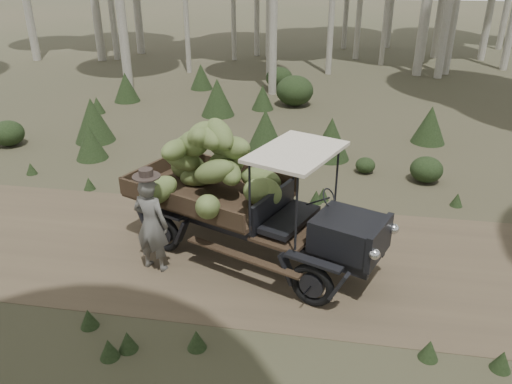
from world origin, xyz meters
TOP-DOWN VIEW (x-y plane):
  - ground at (0.00, 0.00)m, footprint 120.00×120.00m
  - dirt_track at (0.00, 0.00)m, footprint 70.00×4.00m
  - banana_truck at (1.06, 0.24)m, footprint 4.89×3.21m
  - farmer at (-0.14, -0.68)m, footprint 0.70×0.54m
  - undergrowth at (-0.64, 1.30)m, footprint 21.86×25.12m

SIDE VIEW (x-z plane):
  - ground at x=0.00m, z-range 0.00..0.00m
  - dirt_track at x=0.00m, z-range 0.00..0.01m
  - undergrowth at x=-0.64m, z-range -0.12..1.16m
  - farmer at x=-0.14m, z-range -0.05..1.80m
  - banana_truck at x=1.06m, z-range 0.13..2.57m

